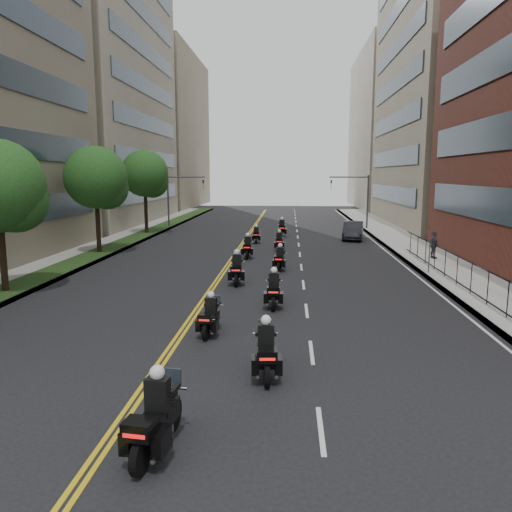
{
  "coord_description": "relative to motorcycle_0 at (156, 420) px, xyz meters",
  "views": [
    {
      "loc": [
        2.44,
        -10.58,
        5.74
      ],
      "look_at": [
        0.66,
        15.8,
        1.37
      ],
      "focal_mm": 35.0,
      "sensor_mm": 36.0,
      "label": 1
    }
  ],
  "objects": [
    {
      "name": "motorcycle_3",
      "position": [
        2.06,
        11.73,
        -0.05
      ],
      "size": [
        0.54,
        2.36,
        1.74
      ],
      "rotation": [
        0.0,
        0.0,
        0.01
      ],
      "color": "black",
      "rests_on": "ground"
    },
    {
      "name": "sidewalk_left",
      "position": [
        -11.73,
        26.16,
        -0.66
      ],
      "size": [
        4.0,
        90.0,
        0.15
      ],
      "primitive_type": "cube",
      "color": "gray",
      "rests_on": "ground"
    },
    {
      "name": "pedestrian_c",
      "position": [
        12.32,
        24.12,
        0.34
      ],
      "size": [
        0.67,
        1.15,
        1.84
      ],
      "primitive_type": "imported",
      "rotation": [
        0.0,
        0.0,
        1.78
      ],
      "color": "#3D3D44",
      "rests_on": "sidewalk_right"
    },
    {
      "name": "building_left_mid",
      "position": [
        -21.71,
        49.16,
        16.27
      ],
      "size": [
        16.11,
        28.0,
        34.0
      ],
      "color": "gray",
      "rests_on": "ground"
    },
    {
      "name": "motorcycle_8",
      "position": [
        -0.08,
        32.04,
        -0.12
      ],
      "size": [
        0.51,
        2.1,
        1.55
      ],
      "rotation": [
        0.0,
        0.0,
        0.05
      ],
      "color": "black",
      "rests_on": "ground"
    },
    {
      "name": "building_left_far",
      "position": [
        -21.73,
        79.16,
        12.27
      ],
      "size": [
        16.0,
        28.0,
        26.0
      ],
      "primitive_type": "cube",
      "color": "gray",
      "rests_on": "ground"
    },
    {
      "name": "motorcycle_4",
      "position": [
        -0.03,
        16.2,
        -0.01
      ],
      "size": [
        0.62,
        2.47,
        1.82
      ],
      "rotation": [
        0.0,
        0.0,
        0.06
      ],
      "color": "black",
      "rests_on": "ground"
    },
    {
      "name": "motorcycle_2",
      "position": [
        -0.1,
        7.76,
        -0.11
      ],
      "size": [
        0.57,
        2.13,
        1.57
      ],
      "rotation": [
        0.0,
        0.0,
        -0.09
      ],
      "color": "black",
      "rests_on": "ground"
    },
    {
      "name": "motorcycle_9",
      "position": [
        2.01,
        36.29,
        -0.02
      ],
      "size": [
        0.57,
        2.46,
        1.82
      ],
      "rotation": [
        0.0,
        0.0,
        0.01
      ],
      "color": "black",
      "rests_on": "ground"
    },
    {
      "name": "traffic_signal_left",
      "position": [
        -9.27,
        43.16,
        2.96
      ],
      "size": [
        4.09,
        0.2,
        5.6
      ],
      "color": "#3F3F44",
      "rests_on": "ground"
    },
    {
      "name": "motorcycle_5",
      "position": [
        2.16,
        20.08,
        -0.09
      ],
      "size": [
        0.59,
        2.2,
        1.63
      ],
      "rotation": [
        0.0,
        0.0,
        -0.09
      ],
      "color": "black",
      "rests_on": "ground"
    },
    {
      "name": "ground",
      "position": [
        0.27,
        1.16,
        -0.73
      ],
      "size": [
        160.0,
        160.0,
        0.0
      ],
      "primitive_type": "plane",
      "color": "black",
      "rests_on": "ground"
    },
    {
      "name": "iron_fence",
      "position": [
        11.27,
        13.16,
        0.17
      ],
      "size": [
        0.05,
        28.0,
        1.5
      ],
      "color": "black",
      "rests_on": "sidewalk_right"
    },
    {
      "name": "grass_strip",
      "position": [
        -10.93,
        26.16,
        -0.56
      ],
      "size": [
        2.0,
        90.0,
        0.04
      ],
      "primitive_type": "cube",
      "color": "#1E3714",
      "rests_on": "sidewalk_left"
    },
    {
      "name": "parked_sedan",
      "position": [
        8.32,
        34.85,
        0.05
      ],
      "size": [
        2.42,
        4.97,
        1.57
      ],
      "primitive_type": "imported",
      "rotation": [
        0.0,
        0.0,
        -0.16
      ],
      "color": "black",
      "rests_on": "ground"
    },
    {
      "name": "building_right_tan",
      "position": [
        21.75,
        49.16,
        14.27
      ],
      "size": [
        15.11,
        28.0,
        30.0
      ],
      "color": "gray",
      "rests_on": "ground"
    },
    {
      "name": "street_trees",
      "position": [
        -10.78,
        19.76,
        4.4
      ],
      "size": [
        4.4,
        38.4,
        7.98
      ],
      "color": "black",
      "rests_on": "ground"
    },
    {
      "name": "motorcycle_7",
      "position": [
        1.94,
        27.86,
        -0.1
      ],
      "size": [
        0.51,
        2.17,
        1.61
      ],
      "rotation": [
        0.0,
        0.0,
        0.02
      ],
      "color": "black",
      "rests_on": "ground"
    },
    {
      "name": "motorcycle_0",
      "position": [
        0.0,
        0.0,
        0.0
      ],
      "size": [
        0.75,
        2.51,
        1.86
      ],
      "rotation": [
        0.0,
        0.0,
        -0.13
      ],
      "color": "black",
      "rests_on": "ground"
    },
    {
      "name": "motorcycle_6",
      "position": [
        -0.16,
        24.43,
        -0.06
      ],
      "size": [
        0.54,
        2.32,
        1.72
      ],
      "rotation": [
        0.0,
        0.0,
        0.02
      ],
      "color": "black",
      "rests_on": "ground"
    },
    {
      "name": "building_right_far",
      "position": [
        21.77,
        79.16,
        12.27
      ],
      "size": [
        15.0,
        28.0,
        26.0
      ],
      "primitive_type": "cube",
      "color": "gray",
      "rests_on": "ground"
    },
    {
      "name": "motorcycle_1",
      "position": [
        2.08,
        4.13,
        -0.03
      ],
      "size": [
        0.64,
        2.4,
        1.77
      ],
      "rotation": [
        0.0,
        0.0,
        0.08
      ],
      "color": "black",
      "rests_on": "ground"
    },
    {
      "name": "traffic_signal_right",
      "position": [
        9.81,
        43.16,
        2.96
      ],
      "size": [
        4.09,
        0.2,
        5.6
      ],
      "color": "#3F3F44",
      "rests_on": "ground"
    },
    {
      "name": "sidewalk_right",
      "position": [
        12.27,
        26.16,
        -0.66
      ],
      "size": [
        4.0,
        90.0,
        0.15
      ],
      "primitive_type": "cube",
      "color": "gray",
      "rests_on": "ground"
    }
  ]
}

